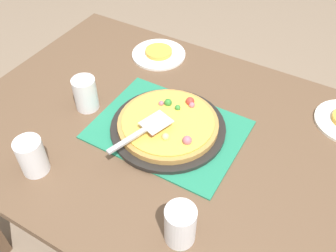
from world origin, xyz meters
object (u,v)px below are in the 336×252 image
pizza_server (144,130)px  plate_near_left (159,54)px  pizza_pan (168,127)px  cup_far (32,156)px  cup_near (85,94)px  served_slice_left (159,52)px  pizza (168,123)px  cup_corner (180,225)px

pizza_server → plate_near_left: bearing=116.1°
pizza_pan → cup_far: cup_far is taller
plate_near_left → pizza_server: size_ratio=0.95×
cup_near → served_slice_left: bearing=82.3°
pizza → cup_far: (-0.26, -0.34, 0.03)m
pizza_server → pizza: bearing=71.9°
plate_near_left → pizza_server: (0.22, -0.45, 0.06)m
pizza → cup_near: (-0.30, -0.04, 0.03)m
served_slice_left → pizza_server: size_ratio=0.47×
pizza_pan → pizza: 0.02m
served_slice_left → cup_corner: (0.47, -0.67, 0.04)m
pizza_pan → served_slice_left: size_ratio=3.45×
served_slice_left → pizza_server: 0.50m
served_slice_left → cup_near: cup_near is taller
pizza_pan → served_slice_left: (-0.25, 0.35, 0.01)m
cup_far → cup_corner: (0.48, 0.02, 0.00)m
cup_near → cup_corner: size_ratio=1.00×
pizza_pan → pizza: pizza is taller
pizza_pan → served_slice_left: 0.43m
served_slice_left → pizza: bearing=-54.7°
served_slice_left → pizza_pan: bearing=-54.8°
cup_far → cup_corner: same height
cup_corner → cup_near: bearing=152.2°
plate_near_left → served_slice_left: 0.01m
pizza → cup_far: 0.43m
served_slice_left → cup_far: 0.69m
cup_corner → pizza_pan: bearing=124.6°
served_slice_left → plate_near_left: bearing=0.0°
cup_far → served_slice_left: bearing=89.1°
cup_corner → pizza_server: 0.34m
pizza_pan → cup_near: cup_near is taller
pizza → pizza_pan: bearing=-132.0°
pizza → served_slice_left: 0.43m
plate_near_left → cup_corner: (0.47, -0.67, 0.06)m
plate_near_left → pizza_server: pizza_server is taller
served_slice_left → cup_near: size_ratio=0.92×
pizza_pan → cup_corner: (0.22, -0.32, 0.05)m
pizza_pan → cup_far: size_ratio=3.17×
pizza → cup_corner: bearing=-55.5°
pizza → cup_corner: (0.22, -0.32, 0.03)m
plate_near_left → cup_far: (-0.01, -0.69, 0.06)m
pizza → cup_corner: size_ratio=2.75×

